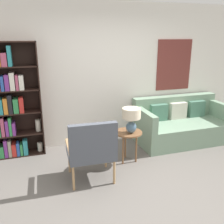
# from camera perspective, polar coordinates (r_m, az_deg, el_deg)

# --- Properties ---
(ground_plane) EXTENTS (14.00, 14.00, 0.00)m
(ground_plane) POSITION_cam_1_polar(r_m,az_deg,el_deg) (3.58, 6.52, -18.74)
(ground_plane) COLOR #66605B
(wall_back) EXTENTS (6.40, 0.08, 2.70)m
(wall_back) POSITION_cam_1_polar(r_m,az_deg,el_deg) (4.88, -2.52, 8.40)
(wall_back) COLOR white
(wall_back) RESTS_ON ground_plane
(bookshelf) EXTENTS (0.81, 0.30, 2.00)m
(bookshelf) POSITION_cam_1_polar(r_m,az_deg,el_deg) (4.62, -21.99, 1.78)
(bookshelf) COLOR black
(bookshelf) RESTS_ON ground_plane
(armchair) EXTENTS (0.70, 0.61, 0.96)m
(armchair) POSITION_cam_1_polar(r_m,az_deg,el_deg) (3.61, -4.63, -8.09)
(armchair) COLOR tan
(armchair) RESTS_ON ground_plane
(couch) EXTENTS (1.88, 0.94, 0.87)m
(couch) POSITION_cam_1_polar(r_m,az_deg,el_deg) (5.35, 15.49, -2.83)
(couch) COLOR gray
(couch) RESTS_ON ground_plane
(side_table) EXTENTS (0.46, 0.46, 0.54)m
(side_table) POSITION_cam_1_polar(r_m,az_deg,el_deg) (4.23, 3.77, -5.41)
(side_table) COLOR brown
(side_table) RESTS_ON ground_plane
(table_lamp) EXTENTS (0.30, 0.30, 0.42)m
(table_lamp) POSITION_cam_1_polar(r_m,az_deg,el_deg) (4.07, 4.46, -1.18)
(table_lamp) COLOR slate
(table_lamp) RESTS_ON side_table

